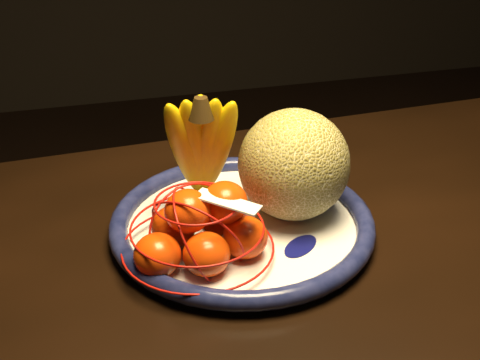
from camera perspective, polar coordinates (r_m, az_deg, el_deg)
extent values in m
cube|color=black|center=(0.81, 16.21, -8.20)|extent=(1.45, 0.92, 0.04)
cylinder|color=white|center=(0.82, 0.18, -4.22)|extent=(0.29, 0.29, 0.01)
torus|color=#0B1034|center=(0.82, 0.18, -3.62)|extent=(0.32, 0.32, 0.02)
cylinder|color=white|center=(0.82, 0.18, -4.45)|extent=(0.14, 0.14, 0.00)
ellipsoid|color=#0B0E56|center=(0.78, 5.18, -5.65)|extent=(0.12, 0.11, 0.00)
ellipsoid|color=#0B0E56|center=(0.88, -2.79, -1.44)|extent=(0.10, 0.11, 0.00)
ellipsoid|color=#0B0E56|center=(0.80, -6.33, -4.70)|extent=(0.10, 0.07, 0.00)
sphere|color=olive|center=(0.81, 4.62, 1.33)|extent=(0.14, 0.14, 0.14)
ellipsoid|color=#EABF00|center=(0.82, -4.56, 2.86)|extent=(0.09, 0.10, 0.17)
ellipsoid|color=#EABF00|center=(0.82, -3.90, 2.96)|extent=(0.07, 0.10, 0.17)
ellipsoid|color=#EABF00|center=(0.82, -3.34, 3.12)|extent=(0.05, 0.09, 0.17)
ellipsoid|color=#EABF00|center=(0.82, -2.76, 3.01)|extent=(0.05, 0.10, 0.17)
ellipsoid|color=#EABF00|center=(0.82, -2.09, 2.97)|extent=(0.07, 0.11, 0.17)
cone|color=black|center=(0.79, -3.49, 8.00)|extent=(0.03, 0.03, 0.03)
ellipsoid|color=#FF4000|center=(0.73, -7.07, -6.37)|extent=(0.05, 0.05, 0.05)
ellipsoid|color=#FF4000|center=(0.73, -2.87, -6.35)|extent=(0.05, 0.05, 0.05)
ellipsoid|color=#FF4000|center=(0.75, 0.42, -4.90)|extent=(0.05, 0.05, 0.05)
ellipsoid|color=#FF4000|center=(0.77, -5.70, -3.99)|extent=(0.05, 0.05, 0.05)
ellipsoid|color=#FF4000|center=(0.78, -1.60, -3.36)|extent=(0.05, 0.05, 0.05)
ellipsoid|color=#FF4000|center=(0.73, -4.46, -2.66)|extent=(0.05, 0.05, 0.05)
ellipsoid|color=#FF4000|center=(0.75, -1.31, -1.94)|extent=(0.05, 0.05, 0.05)
torus|color=#B0110B|center=(0.76, -3.61, -5.71)|extent=(0.18, 0.18, 0.00)
torus|color=#B0110B|center=(0.75, -3.67, -4.06)|extent=(0.16, 0.16, 0.00)
torus|color=#B0110B|center=(0.73, -3.75, -1.94)|extent=(0.10, 0.10, 0.00)
torus|color=#B0110B|center=(0.75, -3.65, -4.66)|extent=(0.13, 0.08, 0.11)
torus|color=#B0110B|center=(0.75, -3.65, -4.66)|extent=(0.08, 0.13, 0.11)
torus|color=#B0110B|center=(0.75, -3.65, -4.66)|extent=(0.12, 0.12, 0.11)
cube|color=white|center=(0.72, -1.08, -1.86)|extent=(0.07, 0.07, 0.01)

